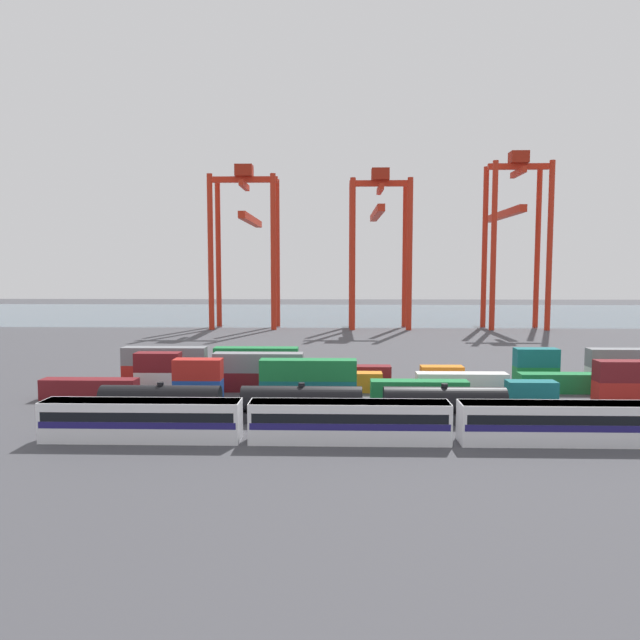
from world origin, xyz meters
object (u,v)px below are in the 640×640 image
at_px(passenger_train, 349,420).
at_px(shipping_container_3, 308,390).
at_px(shipping_container_20, 349,375).
at_px(gantry_crane_west, 246,231).
at_px(shipping_container_1, 198,389).
at_px(gantry_crane_east, 514,225).
at_px(gantry_crane_central, 379,232).
at_px(shipping_container_11, 259,381).
at_px(shipping_container_5, 419,391).
at_px(freight_tank_row, 302,404).

relative_size(passenger_train, shipping_container_3, 4.86).
bearing_deg(shipping_container_20, gantry_crane_west, 108.23).
height_order(shipping_container_1, shipping_container_3, same).
bearing_deg(shipping_container_1, passenger_train, -43.45).
bearing_deg(gantry_crane_east, gantry_crane_central, -179.93).
xyz_separation_m(shipping_container_1, shipping_container_20, (19.23, 11.06, 0.00)).
relative_size(shipping_container_11, shipping_container_20, 1.00).
distance_m(shipping_container_5, gantry_crane_west, 103.96).
height_order(shipping_container_3, gantry_crane_east, gantry_crane_east).
height_order(shipping_container_11, gantry_crane_central, gantry_crane_central).
height_order(freight_tank_row, gantry_crane_east, gantry_crane_east).
height_order(shipping_container_3, gantry_crane_central, gantry_crane_central).
xyz_separation_m(shipping_container_20, gantry_crane_west, (-27.34, 82.99, 25.96)).
xyz_separation_m(freight_tank_row, shipping_container_11, (-6.77, 15.83, -0.68)).
relative_size(shipping_container_11, gantry_crane_central, 0.27).
distance_m(passenger_train, shipping_container_1, 25.70).
bearing_deg(shipping_container_20, gantry_crane_central, 82.92).
bearing_deg(shipping_container_3, shipping_container_5, 0.00).
distance_m(freight_tank_row, shipping_container_11, 17.23).
height_order(shipping_container_20, gantry_crane_central, gantry_crane_central).
bearing_deg(gantry_crane_west, shipping_container_5, -69.11).
height_order(shipping_container_5, shipping_container_11, same).
bearing_deg(shipping_container_3, gantry_crane_central, 80.55).
xyz_separation_m(shipping_container_5, shipping_container_20, (-8.56, 11.06, 0.00)).
bearing_deg(shipping_container_5, shipping_container_1, 180.00).
xyz_separation_m(shipping_container_5, gantry_crane_east, (39.38, 93.98, 27.43)).
bearing_deg(shipping_container_1, shipping_container_5, 0.00).
xyz_separation_m(shipping_container_11, shipping_container_20, (12.33, 5.53, 0.00)).
xyz_separation_m(shipping_container_1, shipping_container_5, (27.79, 0.00, 0.00)).
relative_size(freight_tank_row, shipping_container_11, 3.61).
xyz_separation_m(freight_tank_row, gantry_crane_west, (-21.78, 104.35, 25.29)).
relative_size(passenger_train, gantry_crane_central, 1.34).
bearing_deg(gantry_crane_central, gantry_crane_west, 179.83).
relative_size(shipping_container_1, gantry_crane_east, 0.12).
relative_size(freight_tank_row, gantry_crane_east, 0.90).
height_order(freight_tank_row, gantry_crane_west, gantry_crane_west).
xyz_separation_m(freight_tank_row, shipping_container_5, (14.12, 10.30, -0.68)).
bearing_deg(gantry_crane_central, gantry_crane_east, 0.07).
height_order(shipping_container_11, gantry_crane_east, gantry_crane_east).
relative_size(freight_tank_row, shipping_container_1, 7.23).
height_order(gantry_crane_central, gantry_crane_east, gantry_crane_east).
height_order(shipping_container_5, gantry_crane_central, gantry_crane_central).
xyz_separation_m(freight_tank_row, shipping_container_20, (5.56, 21.36, -0.68)).
distance_m(passenger_train, freight_tank_row, 8.89).
xyz_separation_m(gantry_crane_west, gantry_crane_central, (37.64, -0.11, -0.18)).
relative_size(shipping_container_1, gantry_crane_west, 0.13).
xyz_separation_m(shipping_container_20, gantry_crane_east, (47.94, 82.93, 27.43)).
bearing_deg(gantry_crane_central, shipping_container_5, -91.06).
relative_size(passenger_train, shipping_container_5, 4.86).
xyz_separation_m(shipping_container_1, gantry_crane_west, (-8.11, 94.05, 25.96)).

